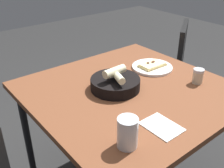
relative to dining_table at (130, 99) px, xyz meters
The scene contains 7 objects.
dining_table is the anchor object (origin of this frame).
pizza_plate 0.30m from the dining_table, 110.56° to the left, with size 0.24×0.24×0.04m.
bread_basket 0.13m from the dining_table, 124.02° to the right, with size 0.25×0.25×0.13m.
beer_glass 0.46m from the dining_table, 43.78° to the right, with size 0.08×0.08×0.12m.
pepper_shaker 0.38m from the dining_table, 60.88° to the left, with size 0.06×0.06×0.08m.
napkin 0.35m from the dining_table, 20.05° to the right, with size 0.16×0.12×0.00m.
chair_near 0.93m from the dining_table, 118.27° to the left, with size 0.61×0.61×0.86m.
Camera 1 is at (0.88, -0.83, 1.42)m, focal length 42.56 mm.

